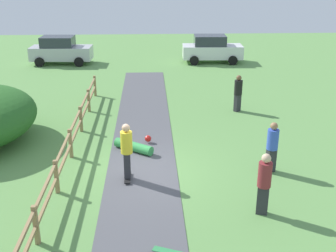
{
  "coord_description": "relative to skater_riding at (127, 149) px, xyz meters",
  "views": [
    {
      "loc": [
        0.3,
        -13.01,
        6.68
      ],
      "look_at": [
        0.97,
        1.71,
        1.0
      ],
      "focal_mm": 45.38,
      "sensor_mm": 36.0,
      "label": 1
    }
  ],
  "objects": [
    {
      "name": "parked_car_white",
      "position": [
        5.24,
        17.46,
        -0.16
      ],
      "size": [
        4.25,
        2.1,
        1.92
      ],
      "color": "silver",
      "rests_on": "ground_plane"
    },
    {
      "name": "skater_fallen",
      "position": [
        0.17,
        2.3,
        -0.91
      ],
      "size": [
        1.53,
        1.51,
        0.36
      ],
      "color": "green",
      "rests_on": "asphalt_path"
    },
    {
      "name": "bystander_black",
      "position": [
        4.97,
        6.73,
        -0.14
      ],
      "size": [
        0.54,
        0.54,
        1.77
      ],
      "color": "#2D2D33",
      "rests_on": "ground_plane"
    },
    {
      "name": "wooden_fence",
      "position": [
        -2.14,
        0.56,
        -0.45
      ],
      "size": [
        0.12,
        18.12,
        1.1
      ],
      "color": "#997A51",
      "rests_on": "ground_plane"
    },
    {
      "name": "parked_car_silver",
      "position": [
        -5.41,
        17.46,
        -0.16
      ],
      "size": [
        4.26,
        2.13,
        1.92
      ],
      "color": "#B7B7BC",
      "rests_on": "ground_plane"
    },
    {
      "name": "skater_riding",
      "position": [
        0.0,
        0.0,
        0.0
      ],
      "size": [
        0.38,
        0.8,
        1.94
      ],
      "color": "black",
      "rests_on": "asphalt_path"
    },
    {
      "name": "ground_plane",
      "position": [
        0.46,
        0.56,
        -1.11
      ],
      "size": [
        60.0,
        60.0,
        0.0
      ],
      "primitive_type": "plane",
      "color": "#60934C"
    },
    {
      "name": "asphalt_path",
      "position": [
        0.46,
        0.56,
        -1.1
      ],
      "size": [
        2.4,
        28.0,
        0.02
      ],
      "primitive_type": "cube",
      "color": "#515156",
      "rests_on": "ground_plane"
    },
    {
      "name": "bystander_blue",
      "position": [
        4.84,
        0.38,
        -0.12
      ],
      "size": [
        0.5,
        0.5,
        1.79
      ],
      "color": "#2D2D33",
      "rests_on": "ground_plane"
    },
    {
      "name": "bystander_maroon",
      "position": [
        3.9,
        -2.18,
        -0.08
      ],
      "size": [
        0.47,
        0.47,
        1.86
      ],
      "color": "#2D2D33",
      "rests_on": "ground_plane"
    },
    {
      "name": "skateboard_loose",
      "position": [
        1.16,
        -3.91,
        -1.03
      ],
      "size": [
        0.82,
        0.49,
        0.08
      ],
      "color": "#338C4C",
      "rests_on": "asphalt_path"
    }
  ]
}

